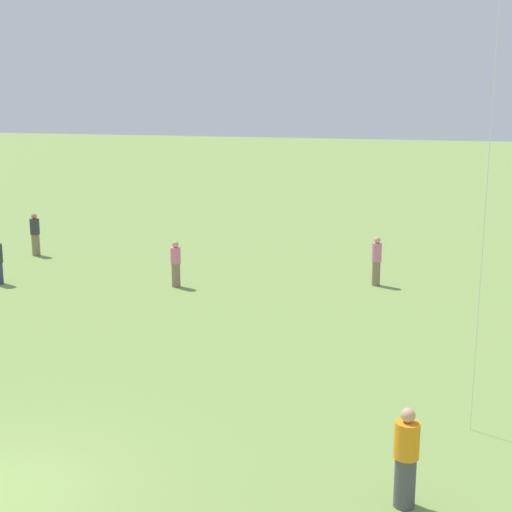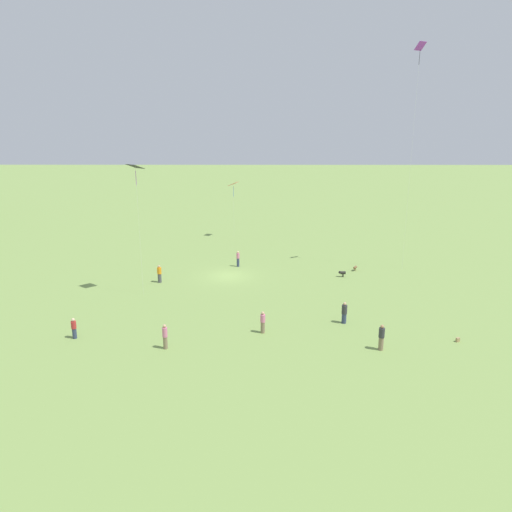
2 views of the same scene
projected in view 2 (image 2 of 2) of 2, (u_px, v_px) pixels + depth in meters
The scene contains 14 objects.
ground_plane at pixel (229, 276), 50.33m from camera, with size 240.00×240.00×0.00m, color #7A994C.
person_0 at pixel (74, 328), 36.01m from camera, with size 0.51×0.51×1.56m.
person_1 at pixel (238, 259), 53.28m from camera, with size 0.45×0.45×1.72m.
person_2 at pixel (344, 313), 38.66m from camera, with size 0.60×0.60×1.73m.
person_3 at pixel (159, 274), 48.18m from camera, with size 0.52×0.52×1.74m.
person_4 at pixel (165, 336), 34.37m from camera, with size 0.45×0.45×1.81m.
person_5 at pixel (381, 337), 34.18m from camera, with size 0.45×0.45×1.86m.
person_6 at pixel (263, 322), 36.91m from camera, with size 0.49×0.49×1.69m.
kite_0 at pixel (233, 185), 64.57m from camera, with size 1.47×1.42×7.37m.
kite_2 at pixel (135, 170), 42.22m from camera, with size 1.63×1.64×11.67m.
kite_3 at pixel (419, 61), 47.22m from camera, with size 1.07×1.18×22.31m.
dog_0 at pixel (342, 273), 49.98m from camera, with size 0.33×0.72×0.61m.
dog_1 at pixel (355, 268), 51.99m from camera, with size 0.68×0.51×0.49m.
picnic_bag_0 at pixel (458, 340), 35.62m from camera, with size 0.27×0.32×0.30m.
Camera 2 is at (-47.90, -2.98, 15.54)m, focal length 35.00 mm.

